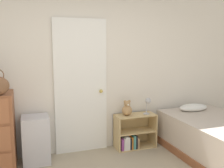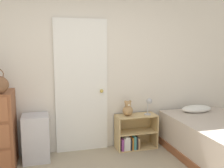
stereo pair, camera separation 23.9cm
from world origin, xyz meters
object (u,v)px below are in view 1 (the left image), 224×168
(bookshelf, at_px, (132,135))
(desk_lamp, at_px, (148,103))
(storage_bin, at_px, (36,140))
(teddy_bear, at_px, (127,109))
(bed, at_px, (223,141))

(bookshelf, bearing_deg, desk_lamp, -9.94)
(storage_bin, relative_size, desk_lamp, 2.48)
(storage_bin, relative_size, bookshelf, 1.02)
(desk_lamp, bearing_deg, storage_bin, 179.77)
(bookshelf, relative_size, desk_lamp, 2.42)
(teddy_bear, bearing_deg, desk_lamp, -6.87)
(bookshelf, xyz_separation_m, teddy_bear, (-0.09, -0.00, 0.44))
(bookshelf, distance_m, desk_lamp, 0.58)
(storage_bin, xyz_separation_m, bookshelf, (1.50, 0.04, -0.12))
(bookshelf, relative_size, teddy_bear, 2.65)
(teddy_bear, distance_m, desk_lamp, 0.36)
(bookshelf, relative_size, bed, 0.33)
(bookshelf, height_order, bed, bed)
(bookshelf, height_order, desk_lamp, desk_lamp)
(desk_lamp, height_order, bed, desk_lamp)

